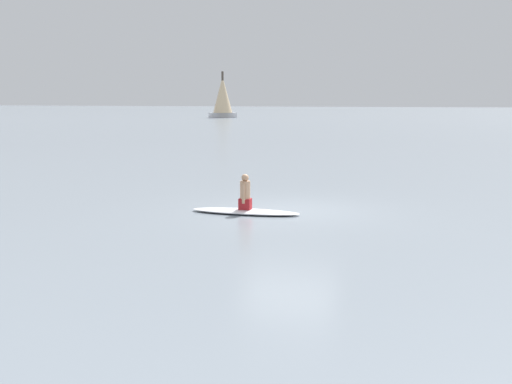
% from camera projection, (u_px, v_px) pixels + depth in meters
% --- Properties ---
extents(ground_plane, '(400.00, 400.00, 0.00)m').
position_uv_depth(ground_plane, '(289.00, 210.00, 16.82)').
color(ground_plane, gray).
extents(surfboard, '(0.86, 2.89, 0.11)m').
position_uv_depth(surfboard, '(245.00, 211.00, 16.35)').
color(surfboard, white).
rests_on(surfboard, ground).
extents(person_paddler, '(0.40, 0.31, 0.92)m').
position_uv_depth(person_paddler, '(245.00, 193.00, 16.28)').
color(person_paddler, '#A51E23').
rests_on(person_paddler, surfboard).
extents(sailboat_near_left, '(4.10, 4.10, 6.88)m').
position_uv_depth(sailboat_near_left, '(223.00, 96.00, 95.51)').
color(sailboat_near_left, silver).
rests_on(sailboat_near_left, ground).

